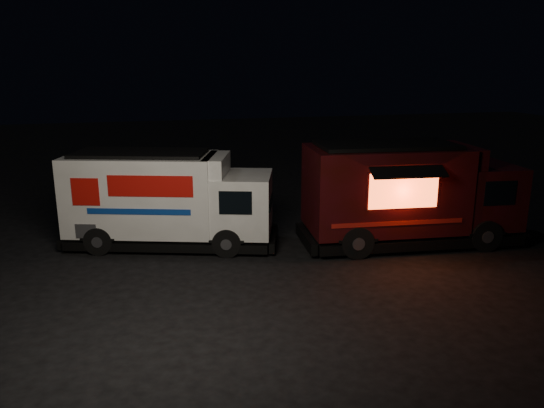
{
  "coord_description": "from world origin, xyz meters",
  "views": [
    {
      "loc": [
        -2.36,
        -12.82,
        5.35
      ],
      "look_at": [
        1.5,
        2.0,
        1.29
      ],
      "focal_mm": 35.0,
      "sensor_mm": 36.0,
      "label": 1
    }
  ],
  "objects": [
    {
      "name": "ground",
      "position": [
        0.0,
        0.0,
        0.0
      ],
      "size": [
        80.0,
        80.0,
        0.0
      ],
      "primitive_type": "plane",
      "color": "black",
      "rests_on": "ground"
    },
    {
      "name": "white_truck",
      "position": [
        -1.43,
        2.78,
        1.43
      ],
      "size": [
        6.68,
        3.97,
        2.87
      ],
      "primitive_type": null,
      "rotation": [
        0.0,
        0.0,
        -0.31
      ],
      "color": "white",
      "rests_on": "ground"
    },
    {
      "name": "red_truck",
      "position": [
        5.65,
        1.19,
        1.55
      ],
      "size": [
        6.88,
        3.1,
        3.11
      ],
      "primitive_type": null,
      "rotation": [
        0.0,
        0.0,
        -0.1
      ],
      "color": "#33090F",
      "rests_on": "ground"
    }
  ]
}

